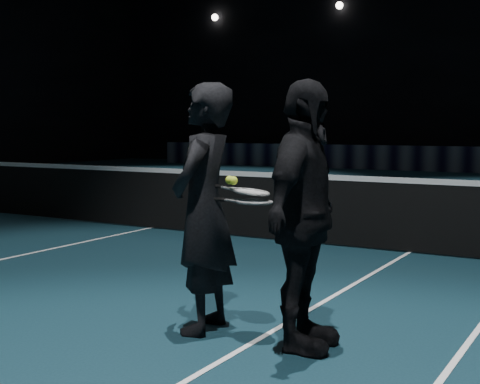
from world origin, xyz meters
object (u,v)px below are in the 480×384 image
Objects in this scene: racket_upper at (251,192)px; tennis_balls at (232,178)px; player_a at (204,208)px; racket_lower at (254,202)px; player_b at (304,216)px.

racket_upper is 5.67× the size of tennis_balls.
player_a is 2.84× the size of racket_upper.
player_a is at bearing -180.00° from racket_lower.
player_b is (0.85, -0.01, 0.00)m from player_a.
racket_upper is 0.18m from tennis_balls.
racket_upper is (-0.45, 0.04, 0.14)m from player_b.
player_a is 0.46m from racket_lower.
tennis_balls is (0.26, 0.00, 0.24)m from player_a.
racket_lower is 1.00× the size of racket_upper.
tennis_balls reaches higher than racket_upper.
player_b is 0.47m from racket_upper.
player_a reaches higher than racket_upper.
player_b reaches higher than racket_upper.
player_b is at bearing -9.08° from racket_upper.
player_a is 0.43m from racket_upper.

